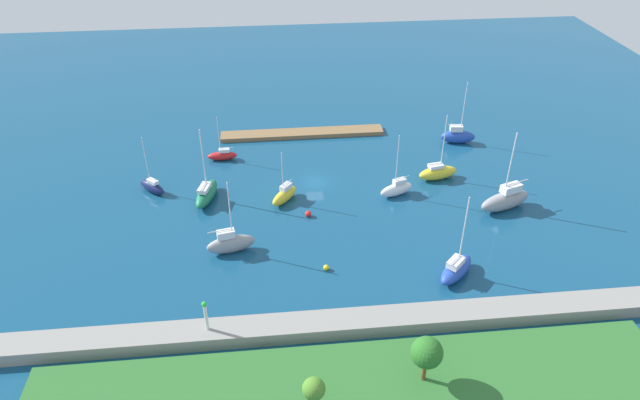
% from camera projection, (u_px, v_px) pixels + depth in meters
% --- Properties ---
extents(water, '(160.00, 160.00, 0.00)m').
position_uv_depth(water, '(315.00, 182.00, 85.43)').
color(water, navy).
rests_on(water, ground).
extents(pier_dock, '(27.73, 3.05, 0.70)m').
position_uv_depth(pier_dock, '(302.00, 133.00, 98.11)').
color(pier_dock, olive).
rests_on(pier_dock, ground).
extents(breakwater, '(74.07, 3.18, 1.56)m').
position_uv_depth(breakwater, '(342.00, 324.00, 60.25)').
color(breakwater, gray).
rests_on(breakwater, ground).
extents(shoreline_park, '(61.25, 10.19, 0.99)m').
position_uv_depth(shoreline_park, '(353.00, 387.00, 53.85)').
color(shoreline_park, '#2D6B2D').
rests_on(shoreline_park, ground).
extents(harbor_beacon, '(0.56, 0.56, 3.73)m').
position_uv_depth(harbor_beacon, '(206.00, 314.00, 57.44)').
color(harbor_beacon, silver).
rests_on(harbor_beacon, breakwater).
extents(park_tree_east, '(2.06, 2.06, 4.32)m').
position_uv_depth(park_tree_east, '(314.00, 390.00, 49.22)').
color(park_tree_east, brown).
rests_on(park_tree_east, shoreline_park).
extents(park_tree_mideast, '(3.02, 3.02, 5.10)m').
position_uv_depth(park_tree_mideast, '(427.00, 353.00, 52.14)').
color(park_tree_mideast, brown).
rests_on(park_tree_mideast, shoreline_park).
extents(sailboat_blue_far_south, '(6.00, 6.02, 11.03)m').
position_uv_depth(sailboat_blue_far_south, '(456.00, 269.00, 67.17)').
color(sailboat_blue_far_south, '#2347B2').
rests_on(sailboat_blue_far_south, water).
extents(sailboat_gray_inner_mooring, '(6.26, 2.92, 10.15)m').
position_uv_depth(sailboat_gray_inner_mooring, '(231.00, 243.00, 70.93)').
color(sailboat_gray_inner_mooring, gray).
rests_on(sailboat_gray_inner_mooring, water).
extents(sailboat_yellow_near_pier, '(6.37, 3.22, 10.44)m').
position_uv_depth(sailboat_yellow_near_pier, '(438.00, 172.00, 85.68)').
color(sailboat_yellow_near_pier, yellow).
rests_on(sailboat_yellow_near_pier, water).
extents(sailboat_red_outer_mooring, '(4.67, 1.56, 7.45)m').
position_uv_depth(sailboat_red_outer_mooring, '(222.00, 155.00, 90.74)').
color(sailboat_red_outer_mooring, red).
rests_on(sailboat_red_outer_mooring, water).
extents(sailboat_navy_along_channel, '(4.56, 4.34, 8.81)m').
position_uv_depth(sailboat_navy_along_channel, '(152.00, 186.00, 82.70)').
color(sailboat_navy_along_channel, '#141E4C').
rests_on(sailboat_navy_along_channel, water).
extents(sailboat_green_center_basin, '(3.87, 7.44, 10.94)m').
position_uv_depth(sailboat_green_center_basin, '(206.00, 193.00, 80.81)').
color(sailboat_green_center_basin, '#19724C').
rests_on(sailboat_green_center_basin, water).
extents(sailboat_white_east_end, '(5.38, 3.21, 9.67)m').
position_uv_depth(sailboat_white_east_end, '(397.00, 189.00, 81.96)').
color(sailboat_white_east_end, white).
rests_on(sailboat_white_east_end, water).
extents(sailboat_blue_off_beacon, '(5.90, 2.59, 10.72)m').
position_uv_depth(sailboat_blue_off_beacon, '(458.00, 136.00, 95.34)').
color(sailboat_blue_off_beacon, '#2347B2').
rests_on(sailboat_blue_off_beacon, water).
extents(sailboat_gray_mid_basin, '(8.25, 4.77, 11.84)m').
position_uv_depth(sailboat_gray_mid_basin, '(506.00, 200.00, 78.79)').
color(sailboat_gray_mid_basin, gray).
rests_on(sailboat_gray_mid_basin, water).
extents(sailboat_yellow_far_north, '(4.50, 5.05, 8.02)m').
position_uv_depth(sailboat_yellow_far_north, '(285.00, 195.00, 80.64)').
color(sailboat_yellow_far_north, yellow).
rests_on(sailboat_yellow_far_north, water).
extents(mooring_buoy_red, '(0.88, 0.88, 0.88)m').
position_uv_depth(mooring_buoy_red, '(308.00, 214.00, 77.79)').
color(mooring_buoy_red, red).
rests_on(mooring_buoy_red, water).
extents(mooring_buoy_yellow, '(0.71, 0.71, 0.71)m').
position_uv_depth(mooring_buoy_yellow, '(326.00, 268.00, 68.55)').
color(mooring_buoy_yellow, yellow).
rests_on(mooring_buoy_yellow, water).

